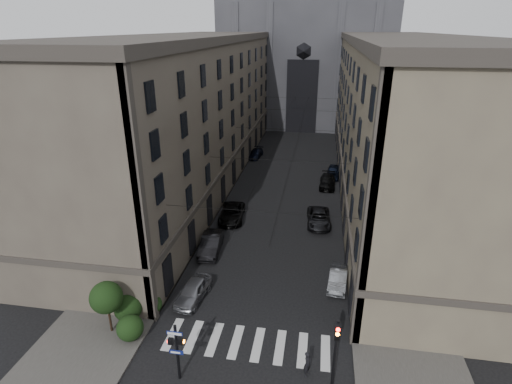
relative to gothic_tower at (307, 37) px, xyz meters
The scene contains 19 objects.
sidewalk_left 44.07m from the gothic_tower, 105.08° to the right, with size 7.00×80.00×0.15m, color #383533.
sidewalk_right 44.07m from the gothic_tower, 74.92° to the right, with size 7.00×80.00×0.15m, color #383533.
zebra_crossing 72.18m from the gothic_tower, 90.00° to the right, with size 11.00×3.20×0.01m, color beige.
building_left 42.07m from the gothic_tower, 109.04° to the right, with size 13.60×60.60×18.85m.
building_right 42.07m from the gothic_tower, 70.96° to the right, with size 13.60×60.60×18.85m.
gothic_tower is the anchor object (origin of this frame).
pedestrian_signal_left 75.15m from the gothic_tower, 92.74° to the right, with size 1.02×0.38×4.00m.
traffic_light_right 74.67m from the gothic_tower, 85.62° to the right, with size 0.34×0.50×5.20m.
shrub_cluster 72.29m from the gothic_tower, 97.11° to the right, with size 3.90×4.40×3.90m.
tram_wires 40.72m from the gothic_tower, 90.00° to the right, with size 14.00×60.00×0.43m.
car_left_near 68.33m from the gothic_tower, 94.32° to the right, with size 1.76×4.37×1.49m, color slate.
car_left_midnear 61.48m from the gothic_tower, 95.35° to the right, with size 1.74×4.99×1.64m, color black.
car_left_midfar 54.83m from the gothic_tower, 95.56° to the right, with size 2.52×5.47×1.52m, color black.
car_left_far 34.27m from the gothic_tower, 102.06° to the right, with size 1.83×4.49×1.30m, color black.
car_right_near 64.90m from the gothic_tower, 84.32° to the right, with size 1.42×4.07×1.34m, color gray.
car_right_midnear 54.38m from the gothic_tower, 85.09° to the right, with size 2.43×5.27×1.47m, color black.
car_right_midfar 43.99m from the gothic_tower, 82.39° to the right, with size 2.03×4.98×1.45m, color black.
car_right_far 40.52m from the gothic_tower, 80.29° to the right, with size 1.86×4.63×1.58m, color black.
pedestrian 74.04m from the gothic_tower, 86.71° to the right, with size 0.63×0.41×1.72m, color black.
Camera 1 is at (4.01, -15.58, 19.78)m, focal length 28.00 mm.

